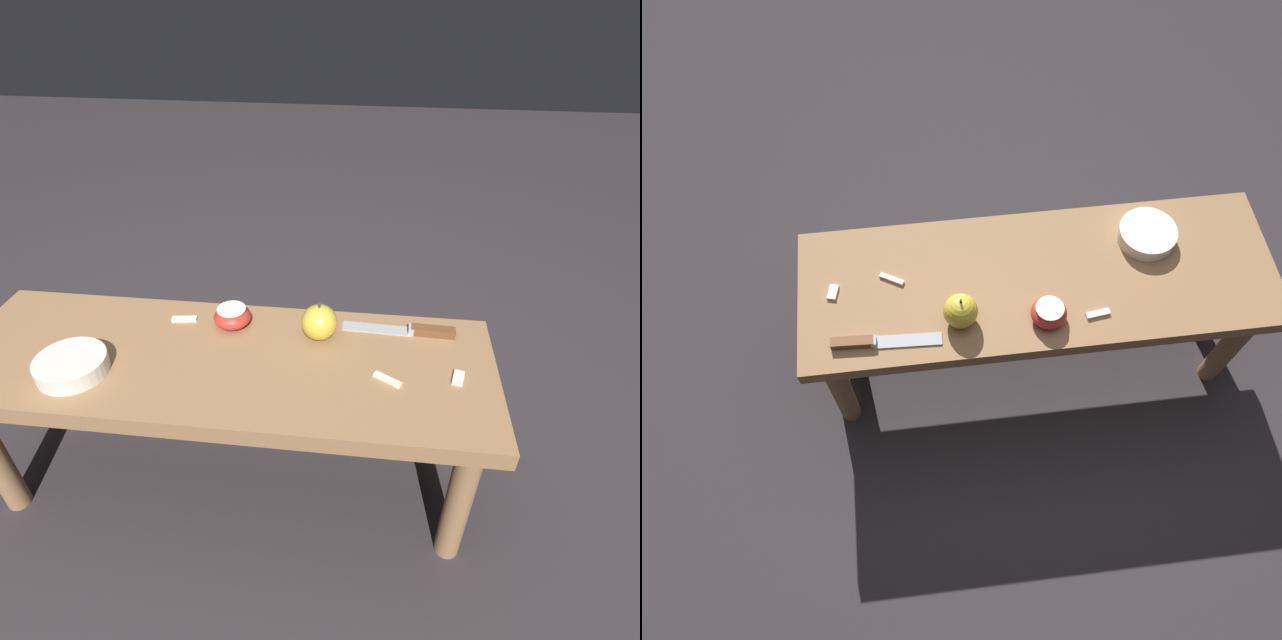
{
  "view_description": "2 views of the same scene",
  "coord_description": "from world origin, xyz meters",
  "views": [
    {
      "loc": [
        -0.3,
        0.78,
        1.1
      ],
      "look_at": [
        -0.2,
        -0.11,
        0.44
      ],
      "focal_mm": 28.0,
      "sensor_mm": 36.0,
      "label": 1
    },
    {
      "loc": [
        -0.28,
        -0.78,
        1.69
      ],
      "look_at": [
        -0.2,
        -0.11,
        0.44
      ],
      "focal_mm": 35.0,
      "sensor_mm": 36.0,
      "label": 2
    }
  ],
  "objects": [
    {
      "name": "apple_slice_near_knife",
      "position": [
        -0.35,
        0.03,
        0.41
      ],
      "size": [
        0.06,
        0.04,
        0.01
      ],
      "color": "silver",
      "rests_on": "wooden_bench"
    },
    {
      "name": "apple_slice_near_bowl",
      "position": [
        0.12,
        -0.12,
        0.41
      ],
      "size": [
        0.06,
        0.02,
        0.01
      ],
      "color": "silver",
      "rests_on": "wooden_bench"
    },
    {
      "name": "apple_slice_center",
      "position": [
        -0.5,
        0.01,
        0.41
      ],
      "size": [
        0.03,
        0.04,
        0.01
      ],
      "color": "silver",
      "rests_on": "wooden_bench"
    },
    {
      "name": "apple_whole",
      "position": [
        -0.2,
        -0.09,
        0.45
      ],
      "size": [
        0.08,
        0.08,
        0.09
      ],
      "color": "gold",
      "rests_on": "wooden_bench"
    },
    {
      "name": "bowl",
      "position": [
        0.28,
        0.08,
        0.43
      ],
      "size": [
        0.14,
        0.14,
        0.04
      ],
      "color": "silver",
      "rests_on": "wooden_bench"
    },
    {
      "name": "wooden_bench",
      "position": [
        0.0,
        0.0,
        0.35
      ],
      "size": [
        1.16,
        0.39,
        0.41
      ],
      "color": "olive",
      "rests_on": "ground_plane"
    },
    {
      "name": "knife",
      "position": [
        -0.42,
        -0.13,
        0.42
      ],
      "size": [
        0.25,
        0.04,
        0.02
      ],
      "rotation": [
        0.0,
        0.0,
        -0.05
      ],
      "color": "#9EA0A5",
      "rests_on": "wooden_bench"
    },
    {
      "name": "apple_cut",
      "position": [
        0.0,
        -0.11,
        0.43
      ],
      "size": [
        0.08,
        0.08,
        0.05
      ],
      "color": "red",
      "rests_on": "wooden_bench"
    },
    {
      "name": "ground_plane",
      "position": [
        0.0,
        0.0,
        0.0
      ],
      "size": [
        8.0,
        8.0,
        0.0
      ],
      "primitive_type": "plane",
      "color": "#2D282B"
    }
  ]
}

